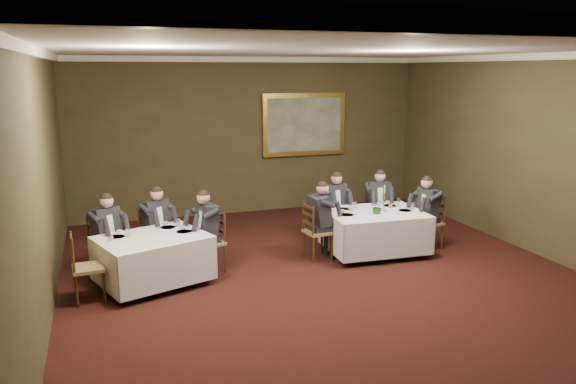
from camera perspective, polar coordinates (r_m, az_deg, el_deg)
ground at (r=8.59m, az=5.12°, el=-9.74°), size 10.00×10.00×0.00m
ceiling at (r=7.97m, az=5.61°, el=14.27°), size 8.00×10.00×0.10m
back_wall at (r=12.78m, az=-3.87°, el=5.69°), size 8.00×0.10×3.50m
left_wall at (r=7.45m, az=-24.02°, el=-0.15°), size 0.10×10.00×3.50m
right_wall at (r=10.38m, az=25.98°, el=2.93°), size 0.10×10.00×3.50m
crown_molding at (r=7.97m, az=5.60°, el=13.84°), size 8.00×10.00×0.12m
table_main at (r=10.11m, az=8.78°, el=-3.73°), size 1.77×1.38×0.67m
table_second at (r=8.80m, az=-13.55°, el=-6.39°), size 1.87×1.64×0.67m
chair_main_backleft at (r=10.76m, az=4.59°, el=-3.56°), size 0.50×0.48×1.00m
diner_main_backleft at (r=10.69m, az=4.65°, el=-2.40°), size 0.47×0.54×1.35m
chair_main_backright at (r=11.10m, az=9.04°, el=-3.17°), size 0.52×0.51×1.00m
diner_main_backright at (r=11.03m, az=9.09°, el=-2.04°), size 0.49×0.56×1.35m
chair_main_endleft at (r=9.77m, az=2.98°, el=-5.19°), size 0.46×0.48×1.00m
diner_main_endleft at (r=9.71m, az=3.05°, el=-3.89°), size 0.52×0.45×1.35m
chair_main_endright at (r=10.64m, az=14.04°, el=-4.08°), size 0.48×0.49×1.00m
diner_main_endright at (r=10.57m, az=14.06°, el=-2.90°), size 0.53×0.46×1.35m
chair_sec_backleft at (r=9.42m, az=-17.89°, el=-6.47°), size 0.60×0.59×1.00m
diner_sec_backleft at (r=9.34m, az=-17.94°, el=-5.16°), size 0.60×0.62×1.35m
chair_sec_backright at (r=9.71m, az=-13.23°, el=-5.62°), size 0.59×0.58×1.00m
diner_sec_backright at (r=9.63m, az=-13.25°, el=-4.34°), size 0.58×0.61×1.35m
chair_sec_endright at (r=9.27m, az=-7.90°, el=-6.27°), size 0.51×0.53×1.00m
diner_sec_endright at (r=9.20m, az=-8.00°, el=-4.93°), size 0.56×0.50×1.35m
chair_sec_endleft at (r=8.53m, az=-19.61°, el=-8.56°), size 0.45×0.47×1.00m
centerpiece at (r=9.88m, az=9.07°, el=-1.41°), size 0.27×0.24×0.27m
candlestick at (r=10.07m, az=9.74°, el=-0.93°), size 0.07×0.07×0.49m
place_setting_table_main at (r=10.21m, az=5.88°, el=-1.48°), size 0.33×0.31×0.14m
place_setting_table_second at (r=8.86m, az=-16.69°, el=-4.09°), size 0.33×0.31×0.14m
painting at (r=13.08m, az=1.66°, el=6.87°), size 2.00×0.09×1.44m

